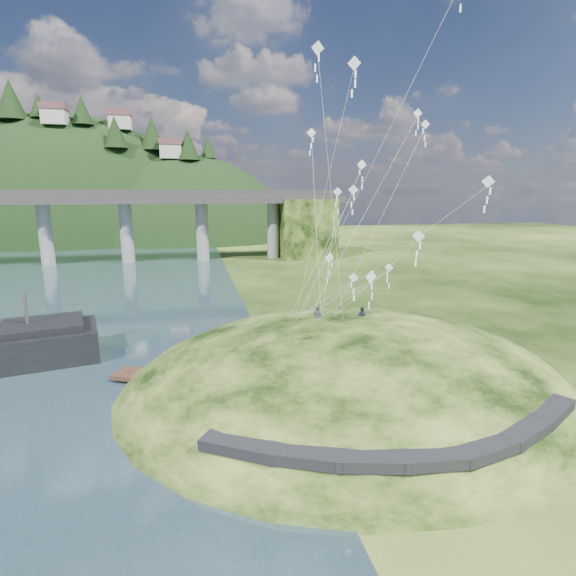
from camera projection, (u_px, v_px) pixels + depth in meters
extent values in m
plane|color=black|center=(250.00, 407.00, 31.19)|extent=(320.00, 320.00, 0.00)
ellipsoid|color=black|center=(349.00, 402.00, 35.07)|extent=(36.00, 32.00, 13.00)
cube|color=black|center=(241.00, 445.00, 22.81)|extent=(4.32, 3.62, 0.71)
cube|color=black|center=(306.00, 455.00, 21.84)|extent=(4.10, 2.97, 0.61)
cube|color=black|center=(372.00, 459.00, 21.51)|extent=(3.85, 2.37, 0.62)
cube|color=black|center=(433.00, 457.00, 21.71)|extent=(3.62, 1.83, 0.66)
cube|color=black|center=(486.00, 448.00, 22.52)|extent=(3.82, 2.27, 0.68)
cube|color=black|center=(524.00, 430.00, 24.03)|extent=(4.11, 2.97, 0.71)
cube|color=black|center=(550.00, 410.00, 26.13)|extent=(4.26, 3.43, 0.66)
cylinder|color=gray|center=(45.00, 233.00, 90.05)|extent=(2.60, 2.60, 13.00)
cylinder|color=gray|center=(127.00, 232.00, 93.27)|extent=(2.60, 2.60, 13.00)
cylinder|color=gray|center=(202.00, 230.00, 96.49)|extent=(2.60, 2.60, 13.00)
cylinder|color=gray|center=(273.00, 229.00, 99.70)|extent=(2.60, 2.60, 13.00)
cube|color=black|center=(306.00, 228.00, 101.26)|extent=(12.00, 11.00, 13.00)
ellipsoid|color=black|center=(76.00, 257.00, 144.52)|extent=(96.00, 68.00, 88.00)
ellipsoid|color=black|center=(187.00, 269.00, 144.98)|extent=(76.00, 56.00, 72.00)
cone|color=black|center=(10.00, 99.00, 122.10)|extent=(8.01, 8.01, 10.54)
cone|color=black|center=(38.00, 105.00, 123.30)|extent=(4.97, 4.97, 6.54)
cone|color=black|center=(82.00, 110.00, 124.00)|extent=(5.83, 5.83, 7.67)
cone|color=black|center=(115.00, 132.00, 122.40)|extent=(6.47, 6.47, 8.51)
cone|color=black|center=(152.00, 133.00, 130.78)|extent=(7.13, 7.13, 9.38)
cone|color=black|center=(188.00, 145.00, 128.84)|extent=(6.56, 6.56, 8.63)
cone|color=black|center=(208.00, 147.00, 135.45)|extent=(4.88, 4.88, 6.42)
cube|color=#BCB7A1|center=(55.00, 117.00, 121.18)|extent=(6.00, 5.00, 4.00)
cube|color=brown|center=(54.00, 107.00, 120.61)|extent=(6.40, 5.40, 1.60)
cube|color=#BCB7A1|center=(120.00, 123.00, 130.25)|extent=(6.00, 5.00, 4.00)
cube|color=brown|center=(120.00, 113.00, 129.69)|extent=(6.40, 5.40, 1.60)
cube|color=#BCB7A1|center=(171.00, 152.00, 129.17)|extent=(6.00, 5.00, 4.00)
cube|color=brown|center=(170.00, 142.00, 128.60)|extent=(6.40, 5.40, 1.60)
cube|color=black|center=(42.00, 326.00, 39.27)|extent=(7.55, 6.74, 0.65)
cylinder|color=#2D2B2B|center=(26.00, 311.00, 38.53)|extent=(0.26, 0.26, 3.26)
cube|color=#351D15|center=(198.00, 380.00, 34.48)|extent=(13.38, 7.60, 0.34)
cylinder|color=#351D15|center=(129.00, 377.00, 35.73)|extent=(0.29, 0.29, 0.98)
cylinder|color=#351D15|center=(163.00, 380.00, 35.13)|extent=(0.29, 0.29, 0.98)
cylinder|color=#351D15|center=(198.00, 383.00, 34.53)|extent=(0.29, 0.29, 0.98)
cylinder|color=#351D15|center=(234.00, 387.00, 33.94)|extent=(0.29, 0.29, 0.98)
cylinder|color=#351D15|center=(272.00, 390.00, 33.34)|extent=(0.29, 0.29, 0.98)
imported|color=#282C35|center=(317.00, 306.00, 35.39)|extent=(0.71, 0.51, 1.84)
imported|color=#282C35|center=(362.00, 306.00, 35.61)|extent=(0.95, 0.93, 1.54)
cube|color=white|center=(425.00, 124.00, 34.75)|extent=(0.48, 0.56, 0.68)
cube|color=white|center=(425.00, 131.00, 34.86)|extent=(0.09, 0.06, 0.41)
cube|color=white|center=(425.00, 138.00, 34.96)|extent=(0.09, 0.06, 0.41)
cube|color=white|center=(424.00, 144.00, 35.07)|extent=(0.09, 0.06, 0.41)
cube|color=white|center=(329.00, 258.00, 28.11)|extent=(0.64, 0.23, 0.65)
cube|color=white|center=(329.00, 265.00, 28.21)|extent=(0.08, 0.06, 0.38)
cube|color=white|center=(329.00, 272.00, 28.31)|extent=(0.08, 0.06, 0.38)
cube|color=white|center=(329.00, 280.00, 28.40)|extent=(0.08, 0.06, 0.38)
cube|color=white|center=(418.00, 113.00, 41.22)|extent=(0.84, 0.18, 0.83)
cube|color=white|center=(417.00, 120.00, 41.34)|extent=(0.11, 0.02, 0.48)
cube|color=white|center=(417.00, 127.00, 41.47)|extent=(0.11, 0.02, 0.48)
cube|color=white|center=(417.00, 134.00, 41.59)|extent=(0.11, 0.02, 0.48)
cube|color=white|center=(338.00, 192.00, 38.25)|extent=(0.68, 0.44, 0.75)
cube|color=white|center=(337.00, 198.00, 38.37)|extent=(0.10, 0.05, 0.45)
cube|color=white|center=(337.00, 205.00, 38.48)|extent=(0.10, 0.05, 0.45)
cube|color=white|center=(337.00, 211.00, 38.60)|extent=(0.10, 0.05, 0.45)
cube|color=white|center=(353.00, 278.00, 35.95)|extent=(0.75, 0.40, 0.78)
cube|color=white|center=(353.00, 285.00, 36.08)|extent=(0.11, 0.03, 0.47)
cube|color=white|center=(353.00, 292.00, 36.20)|extent=(0.11, 0.03, 0.47)
cube|color=white|center=(353.00, 299.00, 36.32)|extent=(0.11, 0.03, 0.47)
cube|color=white|center=(389.00, 267.00, 32.92)|extent=(0.44, 0.55, 0.65)
cube|color=white|center=(389.00, 274.00, 33.02)|extent=(0.08, 0.06, 0.39)
cube|color=white|center=(388.00, 280.00, 33.12)|extent=(0.08, 0.06, 0.39)
cube|color=white|center=(388.00, 287.00, 33.22)|extent=(0.08, 0.06, 0.39)
cube|color=white|center=(318.00, 48.00, 24.60)|extent=(0.73, 0.27, 0.70)
cube|color=white|center=(318.00, 58.00, 24.71)|extent=(0.09, 0.04, 0.42)
cube|color=white|center=(317.00, 68.00, 24.81)|extent=(0.09, 0.04, 0.42)
cube|color=white|center=(317.00, 78.00, 24.92)|extent=(0.09, 0.04, 0.42)
cube|color=white|center=(353.00, 190.00, 36.15)|extent=(0.71, 0.48, 0.80)
cube|color=white|center=(353.00, 197.00, 36.28)|extent=(0.11, 0.05, 0.48)
cube|color=white|center=(353.00, 205.00, 36.40)|extent=(0.11, 0.05, 0.48)
cube|color=white|center=(353.00, 212.00, 36.52)|extent=(0.11, 0.05, 0.48)
cube|color=white|center=(371.00, 277.00, 28.40)|extent=(0.83, 0.34, 0.85)
cube|color=white|center=(371.00, 286.00, 28.52)|extent=(0.11, 0.08, 0.50)
cube|color=white|center=(370.00, 296.00, 28.65)|extent=(0.11, 0.08, 0.50)
cube|color=white|center=(370.00, 305.00, 28.78)|extent=(0.11, 0.08, 0.50)
cube|color=white|center=(362.00, 165.00, 32.68)|extent=(0.73, 0.15, 0.72)
cube|color=white|center=(361.00, 172.00, 32.79)|extent=(0.10, 0.04, 0.42)
cube|color=white|center=(361.00, 179.00, 32.89)|extent=(0.10, 0.04, 0.42)
cube|color=white|center=(361.00, 186.00, 33.00)|extent=(0.10, 0.04, 0.42)
cube|color=white|center=(419.00, 236.00, 31.18)|extent=(0.64, 0.67, 0.85)
cube|color=white|center=(418.00, 245.00, 31.31)|extent=(0.11, 0.07, 0.51)
cube|color=white|center=(417.00, 254.00, 31.44)|extent=(0.11, 0.07, 0.51)
cube|color=white|center=(417.00, 263.00, 31.58)|extent=(0.11, 0.07, 0.51)
cube|color=white|center=(311.00, 133.00, 38.99)|extent=(0.79, 0.18, 0.79)
cube|color=white|center=(311.00, 139.00, 39.11)|extent=(0.10, 0.02, 0.46)
cube|color=white|center=(311.00, 146.00, 39.23)|extent=(0.10, 0.02, 0.46)
cube|color=white|center=(311.00, 153.00, 39.35)|extent=(0.10, 0.02, 0.46)
cube|color=white|center=(354.00, 63.00, 27.89)|extent=(0.76, 0.45, 0.82)
cube|color=white|center=(354.00, 74.00, 28.01)|extent=(0.11, 0.04, 0.49)
cube|color=white|center=(354.00, 84.00, 28.14)|extent=(0.11, 0.04, 0.49)
cube|color=white|center=(353.00, 94.00, 28.26)|extent=(0.11, 0.04, 0.49)
cube|color=white|center=(488.00, 182.00, 26.32)|extent=(0.71, 0.32, 0.72)
cube|color=white|center=(487.00, 191.00, 26.43)|extent=(0.10, 0.03, 0.43)
cube|color=white|center=(487.00, 200.00, 26.54)|extent=(0.10, 0.03, 0.43)
cube|color=white|center=(486.00, 209.00, 26.65)|extent=(0.10, 0.03, 0.43)
cube|color=white|center=(461.00, 7.00, 23.75)|extent=(0.10, 0.04, 0.43)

